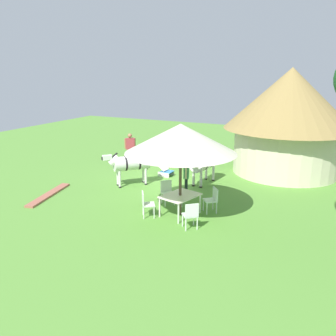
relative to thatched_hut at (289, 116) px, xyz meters
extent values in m
plane|color=#538A34|center=(3.89, -4.80, -2.78)|extent=(36.00, 36.00, 0.00)
cylinder|color=beige|center=(0.00, 0.00, -1.68)|extent=(5.00, 5.00, 2.19)
cone|color=olive|center=(0.00, 0.00, 0.85)|extent=(6.15, 6.15, 2.87)
cylinder|color=brown|center=(7.20, -2.49, -1.66)|extent=(0.10, 0.10, 2.25)
cone|color=beige|center=(7.20, -2.49, -0.04)|extent=(3.78, 3.78, 0.99)
cube|color=silver|center=(7.20, -2.49, -2.06)|extent=(1.53, 1.29, 0.04)
cylinder|color=silver|center=(6.73, -1.92, -2.43)|extent=(0.06, 0.06, 0.70)
cylinder|color=silver|center=(7.89, -2.24, -2.43)|extent=(0.06, 0.06, 0.70)
cylinder|color=silver|center=(6.51, -2.73, -2.43)|extent=(0.06, 0.06, 0.70)
cylinder|color=silver|center=(7.66, -3.06, -2.43)|extent=(0.06, 0.06, 0.70)
cube|color=silver|center=(6.50, -1.63, -2.33)|extent=(0.61, 0.60, 0.04)
cube|color=silver|center=(6.38, -1.48, -2.11)|extent=(0.37, 0.31, 0.45)
cylinder|color=silver|center=(6.76, -1.65, -2.56)|extent=(0.04, 0.04, 0.45)
cylinder|color=silver|center=(6.46, -1.89, -2.56)|extent=(0.04, 0.04, 0.45)
cylinder|color=silver|center=(6.53, -1.37, -2.56)|extent=(0.04, 0.04, 0.45)
cylinder|color=silver|center=(6.24, -1.61, -2.56)|extent=(0.04, 0.04, 0.45)
cube|color=white|center=(6.46, -3.31, -2.33)|extent=(0.61, 0.61, 0.04)
cube|color=white|center=(6.33, -3.46, -2.11)|extent=(0.35, 0.32, 0.45)
cylinder|color=white|center=(6.44, -3.05, -2.56)|extent=(0.04, 0.04, 0.45)
cylinder|color=white|center=(6.72, -3.31, -2.56)|extent=(0.04, 0.04, 0.45)
cylinder|color=white|center=(6.20, -3.32, -2.56)|extent=(0.04, 0.04, 0.45)
cylinder|color=white|center=(6.48, -3.58, -2.56)|extent=(0.04, 0.04, 0.45)
cube|color=silver|center=(7.81, -3.42, -2.33)|extent=(0.60, 0.59, 0.04)
cube|color=silver|center=(7.91, -3.58, -2.11)|extent=(0.39, 0.27, 0.45)
cylinder|color=silver|center=(7.55, -3.37, -2.56)|extent=(0.04, 0.04, 0.45)
cylinder|color=silver|center=(7.87, -3.16, -2.56)|extent=(0.04, 0.04, 0.45)
cylinder|color=silver|center=(7.74, -3.67, -2.56)|extent=(0.04, 0.04, 0.45)
cylinder|color=silver|center=(8.06, -3.46, -2.56)|extent=(0.04, 0.04, 0.45)
cube|color=white|center=(8.04, -1.77, -2.33)|extent=(0.60, 0.61, 0.04)
cube|color=white|center=(8.19, -1.65, -2.11)|extent=(0.31, 0.36, 0.45)
cylinder|color=white|center=(8.03, -2.03, -2.56)|extent=(0.04, 0.04, 0.45)
cylinder|color=white|center=(7.78, -1.74, -2.56)|extent=(0.04, 0.04, 0.45)
cylinder|color=white|center=(8.30, -1.80, -2.56)|extent=(0.04, 0.04, 0.45)
cylinder|color=white|center=(8.06, -1.51, -2.56)|extent=(0.04, 0.04, 0.45)
cylinder|color=black|center=(5.32, -3.05, -2.38)|extent=(0.12, 0.12, 0.80)
cylinder|color=black|center=(5.45, -3.00, -2.38)|extent=(0.12, 0.12, 0.80)
cube|color=#3F8E5D|center=(5.38, -3.02, -1.69)|extent=(0.48, 0.33, 0.57)
cylinder|color=beige|center=(5.15, -3.10, -1.68)|extent=(0.08, 0.08, 0.54)
cylinder|color=beige|center=(5.62, -2.94, -1.68)|extent=(0.08, 0.08, 0.54)
sphere|color=beige|center=(5.38, -3.02, -1.28)|extent=(0.22, 0.22, 0.22)
cylinder|color=black|center=(1.90, -7.67, -2.36)|extent=(0.12, 0.12, 0.84)
cylinder|color=black|center=(2.00, -7.79, -2.36)|extent=(0.12, 0.12, 0.84)
cube|color=#A83941|center=(1.95, -7.73, -1.65)|extent=(0.45, 0.48, 0.59)
cylinder|color=#9F6649|center=(1.78, -7.53, -1.63)|extent=(0.09, 0.09, 0.56)
cylinder|color=#9F6649|center=(2.12, -7.93, -1.63)|extent=(0.09, 0.09, 0.56)
sphere|color=#9F6649|center=(1.95, -7.73, -1.22)|extent=(0.23, 0.23, 0.23)
cube|color=#316DAE|center=(3.10, -4.98, -2.56)|extent=(0.55, 0.58, 0.03)
cube|color=silver|center=(3.08, -5.26, -2.32)|extent=(0.54, 0.52, 0.39)
cube|color=silver|center=(2.83, -5.02, -2.67)|extent=(0.07, 0.61, 0.22)
cube|color=silver|center=(3.35, -5.05, -2.67)|extent=(0.07, 0.61, 0.22)
cylinder|color=silver|center=(5.02, -5.78, -1.77)|extent=(1.56, 1.52, 0.63)
cylinder|color=black|center=(4.80, -5.56, -1.77)|extent=(0.50, 0.52, 0.64)
cylinder|color=black|center=(5.23, -5.97, -1.77)|extent=(0.50, 0.52, 0.64)
cylinder|color=silver|center=(5.59, -6.31, -1.59)|extent=(0.58, 0.57, 0.49)
cube|color=silver|center=(5.79, -6.50, -1.43)|extent=(0.41, 0.40, 0.20)
cube|color=black|center=(5.93, -6.62, -1.46)|extent=(0.17, 0.17, 0.12)
cube|color=black|center=(5.59, -6.31, -1.39)|extent=(0.29, 0.28, 0.28)
cylinder|color=silver|center=(5.57, -6.05, -2.39)|extent=(0.11, 0.11, 0.78)
cylinder|color=black|center=(5.57, -6.05, -2.75)|extent=(0.13, 0.13, 0.06)
cylinder|color=silver|center=(5.34, -6.31, -2.39)|extent=(0.11, 0.11, 0.78)
cylinder|color=black|center=(5.34, -6.31, -2.75)|extent=(0.13, 0.13, 0.06)
cylinder|color=silver|center=(4.71, -5.25, -2.39)|extent=(0.11, 0.11, 0.78)
cylinder|color=black|center=(4.71, -5.25, -2.75)|extent=(0.13, 0.13, 0.06)
cylinder|color=silver|center=(4.48, -5.50, -2.39)|extent=(0.11, 0.11, 0.78)
cylinder|color=black|center=(4.48, -5.50, -2.75)|extent=(0.13, 0.13, 0.06)
cylinder|color=black|center=(4.42, -5.21, -1.87)|extent=(0.21, 0.20, 0.53)
cylinder|color=silver|center=(1.00, -5.17, -1.80)|extent=(1.56, 1.67, 0.66)
cylinder|color=black|center=(0.79, -4.92, -1.80)|extent=(0.57, 0.50, 0.68)
cylinder|color=black|center=(1.19, -5.40, -1.80)|extent=(0.57, 0.50, 0.68)
cylinder|color=silver|center=(1.52, -5.79, -1.62)|extent=(0.58, 0.61, 0.50)
cube|color=silver|center=(1.70, -6.01, -1.46)|extent=(0.40, 0.42, 0.20)
cube|color=black|center=(1.82, -6.15, -1.49)|extent=(0.17, 0.17, 0.12)
cube|color=black|center=(1.52, -5.79, -1.42)|extent=(0.27, 0.31, 0.28)
cylinder|color=silver|center=(1.54, -5.53, -2.41)|extent=(0.11, 0.11, 0.73)
cylinder|color=black|center=(1.54, -5.53, -2.75)|extent=(0.13, 0.13, 0.06)
cylinder|color=silver|center=(1.26, -5.76, -2.41)|extent=(0.11, 0.11, 0.73)
cylinder|color=black|center=(1.26, -5.76, -2.75)|extent=(0.13, 0.13, 0.06)
cylinder|color=silver|center=(0.74, -4.58, -2.41)|extent=(0.11, 0.11, 0.73)
cylinder|color=black|center=(0.74, -4.58, -2.75)|extent=(0.13, 0.13, 0.06)
cylinder|color=silver|center=(0.46, -4.82, -2.41)|extent=(0.11, 0.11, 0.73)
cylinder|color=black|center=(0.46, -4.82, -2.75)|extent=(0.13, 0.13, 0.06)
cylinder|color=black|center=(0.44, -4.51, -1.90)|extent=(0.19, 0.21, 0.53)
cylinder|color=silver|center=(3.43, -2.99, -1.78)|extent=(1.62, 0.89, 0.67)
cylinder|color=black|center=(3.13, -2.94, -1.78)|extent=(0.18, 0.69, 0.68)
cylinder|color=black|center=(3.71, -3.03, -1.78)|extent=(0.18, 0.69, 0.68)
cylinder|color=silver|center=(4.19, -3.10, -1.60)|extent=(0.58, 0.38, 0.51)
cube|color=silver|center=(4.47, -3.14, -1.44)|extent=(0.42, 0.24, 0.20)
cube|color=black|center=(4.65, -3.17, -1.47)|extent=(0.14, 0.14, 0.12)
cube|color=black|center=(4.19, -3.10, -1.40)|extent=(0.37, 0.09, 0.28)
cylinder|color=silver|center=(4.04, -2.89, -2.40)|extent=(0.11, 0.11, 0.75)
cylinder|color=black|center=(4.04, -2.89, -2.75)|extent=(0.13, 0.13, 0.06)
cylinder|color=silver|center=(3.98, -3.26, -2.40)|extent=(0.11, 0.11, 0.75)
cylinder|color=black|center=(3.98, -3.26, -2.75)|extent=(0.13, 0.13, 0.06)
cylinder|color=silver|center=(2.88, -2.72, -2.40)|extent=(0.11, 0.11, 0.75)
cylinder|color=black|center=(2.88, -2.72, -2.75)|extent=(0.13, 0.13, 0.06)
cylinder|color=silver|center=(2.83, -3.09, -2.40)|extent=(0.11, 0.11, 0.75)
cylinder|color=black|center=(2.83, -3.09, -2.75)|extent=(0.13, 0.13, 0.06)
cylinder|color=black|center=(2.62, -2.87, -1.88)|extent=(0.24, 0.08, 0.53)
cube|color=#9A5946|center=(7.68, -8.11, -2.74)|extent=(2.81, 0.96, 0.08)
camera|label=1|loc=(17.88, 2.17, 2.17)|focal=38.03mm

